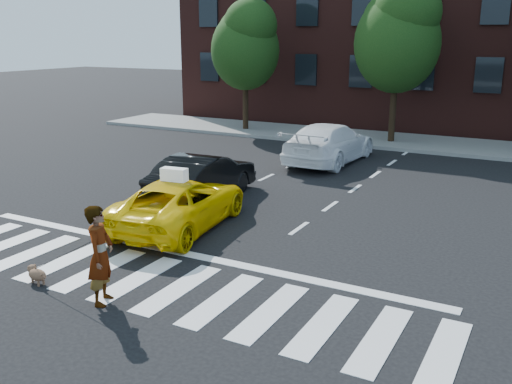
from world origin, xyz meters
TOP-DOWN VIEW (x-y plane):
  - ground at (0.00, 0.00)m, footprint 120.00×120.00m
  - crosswalk at (0.00, 0.00)m, footprint 13.00×2.40m
  - stop_line at (0.00, 1.60)m, footprint 12.00×0.30m
  - sidewalk_far at (0.00, 17.50)m, footprint 30.00×4.00m
  - building at (0.00, 25.00)m, footprint 26.00×10.00m
  - tree_left at (-6.97, 17.00)m, footprint 3.39×3.38m
  - tree_mid at (0.53, 17.00)m, footprint 3.69×3.69m
  - taxi at (-1.13, 3.10)m, footprint 2.64×4.77m
  - black_sedan at (-2.00, 5.45)m, footprint 1.67×4.30m
  - white_suv at (-0.59, 12.12)m, footprint 2.29×5.29m
  - woman at (0.13, -1.10)m, footprint 0.67×0.79m
  - dog at (-1.63, -1.09)m, footprint 0.59×0.33m
  - taxi_sign at (-1.13, 2.90)m, footprint 0.68×0.36m

SIDE VIEW (x-z plane):
  - ground at x=0.00m, z-range 0.00..0.00m
  - crosswalk at x=0.00m, z-range 0.00..0.01m
  - stop_line at x=0.00m, z-range 0.00..0.01m
  - sidewalk_far at x=0.00m, z-range 0.00..0.15m
  - dog at x=-1.63m, z-range 0.03..0.37m
  - taxi at x=-1.13m, z-range 0.00..1.26m
  - black_sedan at x=-2.00m, z-range 0.00..1.40m
  - white_suv at x=-0.59m, z-range 0.00..1.52m
  - woman at x=0.13m, z-range 0.00..1.86m
  - taxi_sign at x=-1.13m, z-range 1.26..1.58m
  - tree_left at x=-6.97m, z-range 1.19..7.69m
  - tree_mid at x=0.53m, z-range 1.30..8.40m
  - building at x=0.00m, z-range 0.00..12.00m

